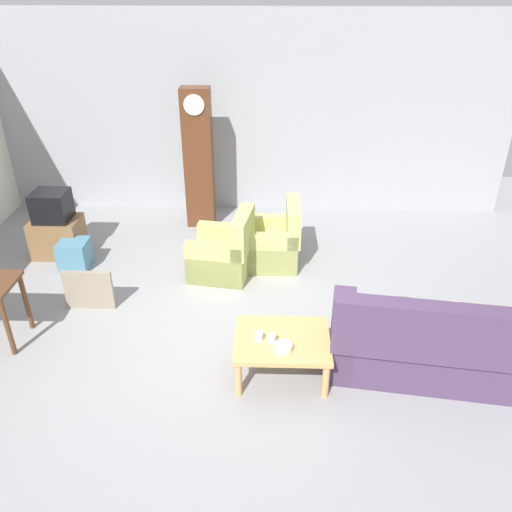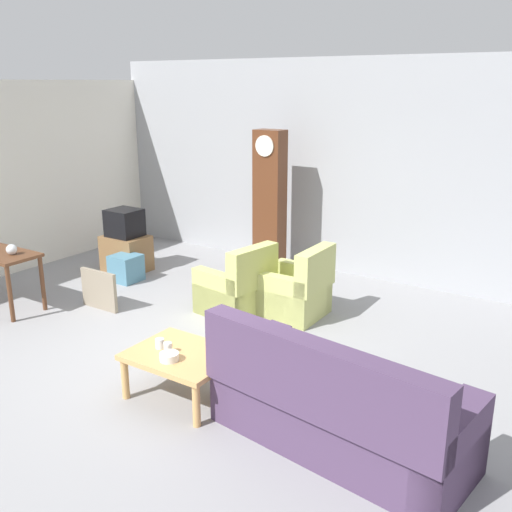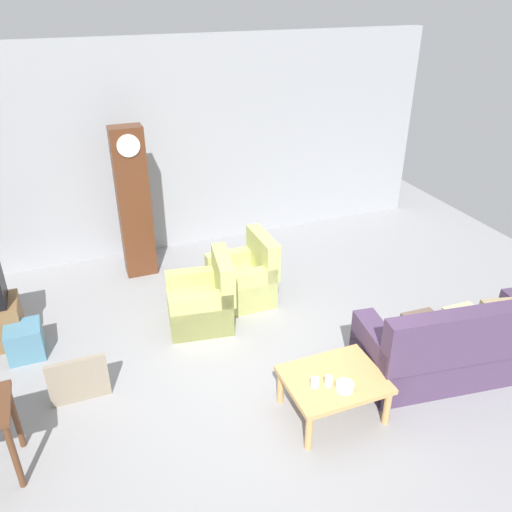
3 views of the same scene
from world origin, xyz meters
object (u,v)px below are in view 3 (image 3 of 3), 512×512
Objects in this scene: armchair_olive_near at (203,302)px; bowl_white_stacked at (345,387)px; grandfather_clock at (134,204)px; cup_blue_rimmed at (315,382)px; armchair_olive_far at (244,279)px; storage_box_blue at (25,341)px; cup_white_porcelain at (329,381)px; couch_floral at (458,347)px; framed_picture_leaning at (79,380)px; coffee_table_wood at (334,383)px.

bowl_white_stacked is at bearing -70.30° from armchair_olive_near.
bowl_white_stacked is (1.28, -3.73, -0.62)m from grandfather_clock.
cup_blue_rimmed is (1.03, -3.59, -0.60)m from grandfather_clock.
storage_box_blue is at bearing -175.86° from armchair_olive_far.
cup_blue_rimmed is at bearing -75.29° from armchair_olive_near.
armchair_olive_near reaches higher than cup_white_porcelain.
cup_blue_rimmed is (-0.14, -2.33, 0.19)m from armchair_olive_far.
armchair_olive_near is 2.30m from bowl_white_stacked.
storage_box_blue is (-4.41, 2.06, -0.16)m from couch_floral.
cup_white_porcelain is (2.24, -1.17, 0.24)m from framed_picture_leaning.
bowl_white_stacked is (0.01, -0.18, 0.10)m from coffee_table_wood.
armchair_olive_far is (-1.64, 2.26, -0.05)m from couch_floral.
couch_floral reaches higher than storage_box_blue.
armchair_olive_near is 0.74m from armchair_olive_far.
couch_floral is 1.56m from bowl_white_stacked.
cup_blue_rimmed is 0.28m from bowl_white_stacked.
couch_floral is 4.87m from storage_box_blue.
framed_picture_leaning is 3.42× the size of bowl_white_stacked.
couch_floral is 2.79m from armchair_olive_far.
grandfather_clock reaches higher than armchair_olive_near.
couch_floral is 3.67× the size of framed_picture_leaning.
coffee_table_wood is 9.69× the size of cup_white_porcelain.
cup_blue_rimmed reaches higher than storage_box_blue.
grandfather_clock is 23.42× the size of cup_blue_rimmed.
armchair_olive_near is 0.96× the size of coffee_table_wood.
grandfather_clock is at bearing 42.35° from storage_box_blue.
bowl_white_stacked is at bearing -28.63° from framed_picture_leaning.
armchair_olive_near is 2.33× the size of storage_box_blue.
couch_floral is 22.21× the size of cup_white_porcelain.
couch_floral is at bearing -54.01° from armchair_olive_far.
coffee_table_wood is at bearing -36.15° from storage_box_blue.
couch_floral is at bearing 3.59° from cup_white_porcelain.
grandfather_clock is (-1.17, 1.26, 0.79)m from armchair_olive_far.
cup_blue_rimmed is (-0.13, 0.03, -0.00)m from cup_white_porcelain.
cup_blue_rimmed is at bearing -73.95° from grandfather_clock.
coffee_table_wood is 0.21m from bowl_white_stacked.
cup_white_porcelain is at bearing -145.92° from coffee_table_wood.
storage_box_blue is 4.23× the size of cup_blue_rimmed.
armchair_olive_far is at bearing 27.93° from framed_picture_leaning.
framed_picture_leaning is (-1.58, -0.87, -0.05)m from armchair_olive_near.
coffee_table_wood is 10.28× the size of cup_blue_rimmed.
coffee_table_wood is 2.59m from framed_picture_leaning.
armchair_olive_far is 2.48m from bowl_white_stacked.
couch_floral is 1.66m from cup_white_porcelain.
storage_box_blue is at bearing 140.98° from cup_blue_rimmed.
grandfather_clock is 3.99m from bowl_white_stacked.
armchair_olive_far is 9.29× the size of cup_white_porcelain.
framed_picture_leaning is 6.06× the size of cup_white_porcelain.
armchair_olive_near is at bearing -72.26° from grandfather_clock.
couch_floral reaches higher than bowl_white_stacked.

